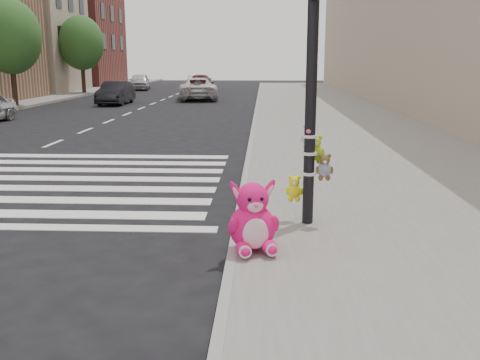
# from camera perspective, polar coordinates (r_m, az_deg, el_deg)

# --- Properties ---
(ground) EXTENTS (120.00, 120.00, 0.00)m
(ground) POSITION_cam_1_polar(r_m,az_deg,el_deg) (6.69, -14.66, -9.84)
(ground) COLOR black
(ground) RESTS_ON ground
(sidewalk_near) EXTENTS (7.00, 80.00, 0.14)m
(sidewalk_near) POSITION_cam_1_polar(r_m,az_deg,el_deg) (16.37, 13.36, 3.80)
(sidewalk_near) COLOR slate
(sidewalk_near) RESTS_ON ground
(curb_edge) EXTENTS (0.12, 80.00, 0.15)m
(curb_edge) POSITION_cam_1_polar(r_m,az_deg,el_deg) (16.08, 1.17, 3.99)
(curb_edge) COLOR gray
(curb_edge) RESTS_ON ground
(bld_far_d) EXTENTS (6.00, 8.00, 10.00)m
(bld_far_d) POSITION_cam_1_polar(r_m,az_deg,el_deg) (44.52, -21.26, 15.13)
(bld_far_d) COLOR tan
(bld_far_d) RESTS_ON ground
(bld_far_e) EXTENTS (6.00, 10.00, 9.00)m
(bld_far_e) POSITION_cam_1_polar(r_m,az_deg,el_deg) (54.78, -16.52, 14.34)
(bld_far_e) COLOR brown
(bld_far_e) RESTS_ON ground
(bld_near) EXTENTS (5.00, 60.00, 10.00)m
(bld_near) POSITION_cam_1_polar(r_m,az_deg,el_deg) (27.38, 21.79, 17.09)
(bld_near) COLOR tan
(bld_near) RESTS_ON ground
(signal_pole) EXTENTS (0.69, 0.50, 4.00)m
(signal_pole) POSITION_cam_1_polar(r_m,az_deg,el_deg) (7.78, 7.59, 6.91)
(signal_pole) COLOR black
(signal_pole) RESTS_ON sidewalk_near
(tree_far_b) EXTENTS (3.20, 3.20, 5.44)m
(tree_far_b) POSITION_cam_1_polar(r_m,az_deg,el_deg) (30.85, -23.35, 13.85)
(tree_far_b) COLOR #382619
(tree_far_b) RESTS_ON sidewalk_far
(tree_far_c) EXTENTS (3.20, 3.20, 5.44)m
(tree_far_c) POSITION_cam_1_polar(r_m,az_deg,el_deg) (41.06, -16.58, 13.83)
(tree_far_c) COLOR #382619
(tree_far_c) RESTS_ON sidewalk_far
(pink_bunny) EXTENTS (0.71, 0.79, 0.94)m
(pink_bunny) POSITION_cam_1_polar(r_m,az_deg,el_deg) (6.77, 1.37, -4.46)
(pink_bunny) COLOR #FF1575
(pink_bunny) RESTS_ON sidewalk_near
(red_teddy) EXTENTS (0.13, 0.10, 0.19)m
(red_teddy) POSITION_cam_1_polar(r_m,az_deg,el_deg) (7.73, 1.45, -4.49)
(red_teddy) COLOR #9D0F13
(red_teddy) RESTS_ON sidewalk_near
(car_dark_far) EXTENTS (1.39, 3.93, 1.29)m
(car_dark_far) POSITION_cam_1_polar(r_m,az_deg,el_deg) (31.55, -13.11, 9.04)
(car_dark_far) COLOR black
(car_dark_far) RESTS_ON ground
(car_white_near) EXTENTS (2.98, 5.24, 1.38)m
(car_white_near) POSITION_cam_1_polar(r_m,az_deg,el_deg) (34.30, -4.54, 9.67)
(car_white_near) COLOR silver
(car_white_near) RESTS_ON ground
(car_maroon_near) EXTENTS (1.91, 4.32, 1.23)m
(car_maroon_near) POSITION_cam_1_polar(r_m,az_deg,el_deg) (46.86, -4.16, 10.41)
(car_maroon_near) COLOR maroon
(car_maroon_near) RESTS_ON ground
(car_silver_deep) EXTENTS (2.15, 4.16, 1.35)m
(car_silver_deep) POSITION_cam_1_polar(r_m,az_deg,el_deg) (46.18, -10.67, 10.27)
(car_silver_deep) COLOR silver
(car_silver_deep) RESTS_ON ground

